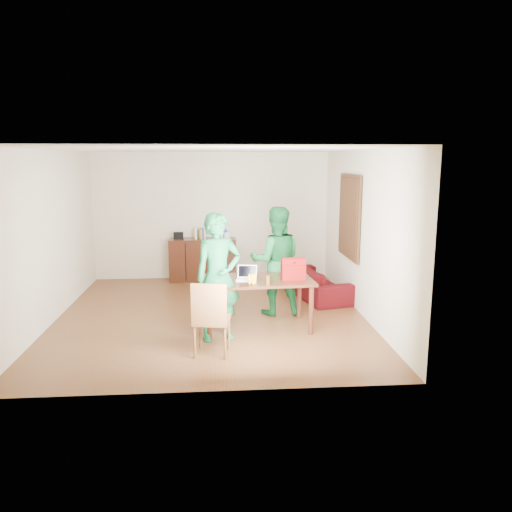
{
  "coord_description": "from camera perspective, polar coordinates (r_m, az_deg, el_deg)",
  "views": [
    {
      "loc": [
        0.13,
        -7.95,
        2.55
      ],
      "look_at": [
        0.71,
        -0.47,
        1.09
      ],
      "focal_mm": 35.0,
      "sensor_mm": 36.0,
      "label": 1
    }
  ],
  "objects": [
    {
      "name": "laptop",
      "position": [
        7.43,
        -1.11,
        -2.47
      ],
      "size": [
        0.32,
        0.25,
        0.21
      ],
      "rotation": [
        0.0,
        0.0,
        -0.16
      ],
      "color": "white",
      "rests_on": "table"
    },
    {
      "name": "chair",
      "position": [
        6.68,
        -5.06,
        -8.77
      ],
      "size": [
        0.52,
        0.5,
        1.01
      ],
      "rotation": [
        0.0,
        0.0,
        -0.16
      ],
      "color": "brown",
      "rests_on": "ground"
    },
    {
      "name": "room",
      "position": [
        8.18,
        -5.2,
        2.22
      ],
      "size": [
        5.2,
        5.7,
        2.9
      ],
      "color": "#412310",
      "rests_on": "ground"
    },
    {
      "name": "bananas",
      "position": [
        7.19,
        -0.43,
        -3.04
      ],
      "size": [
        0.17,
        0.11,
        0.06
      ],
      "primitive_type": null,
      "rotation": [
        0.0,
        0.0,
        -0.05
      ],
      "color": "yellow",
      "rests_on": "table"
    },
    {
      "name": "person_far",
      "position": [
        8.25,
        2.31,
        -0.56
      ],
      "size": [
        0.88,
        0.69,
        1.8
      ],
      "primitive_type": "imported",
      "rotation": [
        0.0,
        0.0,
        3.13
      ],
      "color": "#145A28",
      "rests_on": "ground"
    },
    {
      "name": "table",
      "position": [
        7.55,
        0.12,
        -3.36
      ],
      "size": [
        1.71,
        1.04,
        0.78
      ],
      "rotation": [
        0.0,
        0.0,
        0.07
      ],
      "color": "black",
      "rests_on": "ground"
    },
    {
      "name": "sofa",
      "position": [
        9.55,
        6.71,
        -2.82
      ],
      "size": [
        1.19,
        2.04,
        0.56
      ],
      "primitive_type": "imported",
      "rotation": [
        0.0,
        0.0,
        1.81
      ],
      "color": "#400808",
      "rests_on": "ground"
    },
    {
      "name": "person_near",
      "position": [
        7.05,
        -4.32,
        -2.43
      ],
      "size": [
        0.76,
        0.61,
        1.83
      ],
      "primitive_type": "imported",
      "rotation": [
        0.0,
        0.0,
        0.29
      ],
      "color": "#156133",
      "rests_on": "ground"
    },
    {
      "name": "red_bag",
      "position": [
        7.51,
        4.27,
        -1.67
      ],
      "size": [
        0.36,
        0.21,
        0.26
      ],
      "primitive_type": "cube",
      "rotation": [
        0.0,
        0.0,
        0.03
      ],
      "color": "maroon",
      "rests_on": "table"
    },
    {
      "name": "bottle",
      "position": [
        7.15,
        1.37,
        -2.7
      ],
      "size": [
        0.07,
        0.07,
        0.16
      ],
      "primitive_type": "cylinder",
      "rotation": [
        0.0,
        0.0,
        0.32
      ],
      "color": "#572F13",
      "rests_on": "table"
    }
  ]
}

